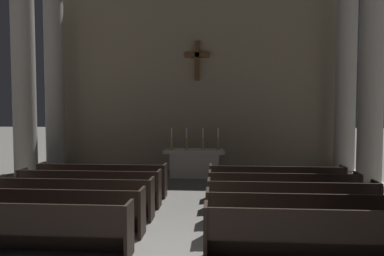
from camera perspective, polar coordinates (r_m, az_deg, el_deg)
name	(u,v)px	position (r m, az deg, el deg)	size (l,w,h in m)	color
pew_left_row_1	(25,228)	(6.97, -25.06, -14.21)	(3.67, 0.50, 0.95)	black
pew_left_row_2	(53,211)	(7.85, -21.32, -12.17)	(3.67, 0.50, 0.95)	black
pew_left_row_3	(73,198)	(8.75, -18.39, -10.50)	(3.67, 0.50, 0.95)	black
pew_left_row_4	(89,188)	(9.68, -16.04, -9.14)	(3.67, 0.50, 0.95)	black
pew_left_row_5	(102,180)	(10.63, -14.11, -8.00)	(3.67, 0.50, 0.95)	black
pew_right_row_1	(317,235)	(6.36, 19.34, -15.81)	(3.67, 0.50, 0.95)	black
pew_right_row_2	(302,216)	(7.30, 17.18, -13.25)	(3.67, 0.50, 0.95)	black
pew_right_row_3	(291,202)	(8.27, 15.54, -11.27)	(3.67, 0.50, 0.95)	black
pew_right_row_4	(283,191)	(9.25, 14.27, -9.70)	(3.67, 0.50, 0.95)	black
pew_right_row_5	(276,182)	(10.24, 13.25, -8.42)	(3.67, 0.50, 0.95)	black
column_left_third	(24,74)	(13.11, -25.24, 7.73)	(1.11, 1.11, 7.43)	#ADA89E
column_right_third	(371,72)	(12.38, 26.70, 7.97)	(1.11, 1.11, 7.43)	#ADA89E
column_left_fourth	(55,80)	(15.08, -21.06, 7.19)	(1.11, 1.11, 7.43)	#ADA89E
column_right_fourth	(346,78)	(14.46, 23.29, 7.32)	(1.11, 1.11, 7.43)	#ADA89E
altar	(195,162)	(13.15, 0.43, -5.50)	(2.20, 0.90, 1.01)	#BCB7AD
candlestick_outer_left	(172,142)	(13.14, -3.27, -2.27)	(0.16, 0.16, 0.79)	#B79338
candlestick_inner_left	(187,142)	(13.08, -0.88, -2.29)	(0.16, 0.16, 0.79)	#B79338
candlestick_inner_right	(203,142)	(13.04, 1.75, -2.31)	(0.16, 0.16, 0.79)	#B79338
candlestick_outer_right	(218,143)	(13.03, 4.17, -2.32)	(0.16, 0.16, 0.79)	#B79338
apse_with_cross	(197,71)	(14.84, 0.88, 9.01)	(12.26, 0.44, 8.05)	gray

